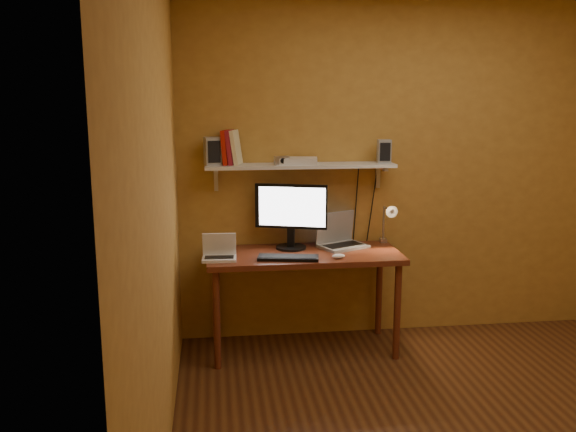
{
  "coord_description": "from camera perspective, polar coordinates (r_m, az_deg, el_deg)",
  "views": [
    {
      "loc": [
        -1.44,
        -2.96,
        1.87
      ],
      "look_at": [
        -0.92,
        1.18,
        1.04
      ],
      "focal_mm": 38.0,
      "sensor_mm": 36.0,
      "label": 1
    }
  ],
  "objects": [
    {
      "name": "room",
      "position": [
        3.34,
        18.5,
        0.77
      ],
      "size": [
        3.44,
        3.24,
        2.64
      ],
      "color": "#5A3317",
      "rests_on": "ground"
    },
    {
      "name": "desk",
      "position": [
        4.45,
        1.49,
        -4.51
      ],
      "size": [
        1.4,
        0.6,
        0.75
      ],
      "color": "maroon",
      "rests_on": "ground"
    },
    {
      "name": "wall_shelf",
      "position": [
        4.51,
        1.16,
        4.69
      ],
      "size": [
        1.4,
        0.25,
        0.21
      ],
      "color": "silver",
      "rests_on": "room"
    },
    {
      "name": "monitor",
      "position": [
        4.49,
        0.29,
        0.31
      ],
      "size": [
        0.52,
        0.28,
        0.48
      ],
      "rotation": [
        0.0,
        0.0,
        -0.31
      ],
      "color": "black",
      "rests_on": "desk"
    },
    {
      "name": "laptop",
      "position": [
        4.62,
        4.83,
        -2.01
      ],
      "size": [
        0.41,
        0.37,
        0.26
      ],
      "rotation": [
        0.0,
        0.0,
        0.44
      ],
      "color": "#94979C",
      "rests_on": "desk"
    },
    {
      "name": "netbook",
      "position": [
        4.27,
        -6.45,
        -3.36
      ],
      "size": [
        0.24,
        0.18,
        0.18
      ],
      "rotation": [
        0.0,
        0.0,
        -0.05
      ],
      "color": "white",
      "rests_on": "desk"
    },
    {
      "name": "keyboard",
      "position": [
        4.25,
        0.03,
        -3.93
      ],
      "size": [
        0.44,
        0.21,
        0.02
      ],
      "primitive_type": "cube",
      "rotation": [
        0.0,
        0.0,
        -0.18
      ],
      "color": "black",
      "rests_on": "desk"
    },
    {
      "name": "mouse",
      "position": [
        4.28,
        4.75,
        -3.76
      ],
      "size": [
        0.1,
        0.07,
        0.03
      ],
      "primitive_type": "ellipsoid",
      "rotation": [
        0.0,
        0.0,
        0.13
      ],
      "color": "white",
      "rests_on": "desk"
    },
    {
      "name": "desk_lamp",
      "position": [
        4.64,
        9.34,
        -0.26
      ],
      "size": [
        0.09,
        0.23,
        0.38
      ],
      "color": "silver",
      "rests_on": "desk"
    },
    {
      "name": "speaker_left",
      "position": [
        4.46,
        -7.07,
        6.05
      ],
      "size": [
        0.13,
        0.13,
        0.2
      ],
      "primitive_type": "cube",
      "rotation": [
        0.0,
        0.0,
        0.19
      ],
      "color": "#94979C",
      "rests_on": "wall_shelf"
    },
    {
      "name": "speaker_right",
      "position": [
        4.63,
        8.98,
        6.01
      ],
      "size": [
        0.11,
        0.11,
        0.17
      ],
      "primitive_type": "cube",
      "rotation": [
        0.0,
        0.0,
        -0.12
      ],
      "color": "#94979C",
      "rests_on": "wall_shelf"
    },
    {
      "name": "books",
      "position": [
        4.47,
        -5.34,
        6.41
      ],
      "size": [
        0.17,
        0.18,
        0.25
      ],
      "color": "#B8180D",
      "rests_on": "wall_shelf"
    },
    {
      "name": "shelf_camera",
      "position": [
        4.42,
        -0.6,
        5.21
      ],
      "size": [
        0.12,
        0.07,
        0.07
      ],
      "color": "silver",
      "rests_on": "wall_shelf"
    },
    {
      "name": "router",
      "position": [
        4.49,
        0.92,
        5.18
      ],
      "size": [
        0.31,
        0.24,
        0.05
      ],
      "primitive_type": "cube",
      "rotation": [
        0.0,
        0.0,
        -0.16
      ],
      "color": "white",
      "rests_on": "wall_shelf"
    }
  ]
}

